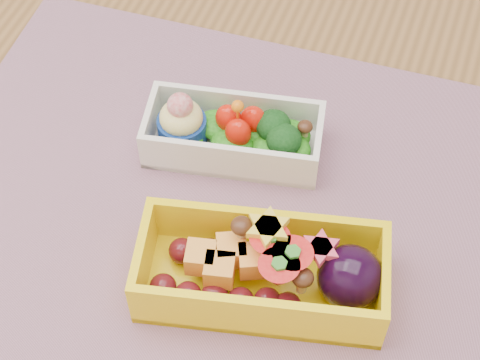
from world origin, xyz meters
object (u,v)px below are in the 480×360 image
(table, at_px, (269,294))
(placemat, at_px, (230,209))
(bento_white, at_px, (232,134))
(bento_yellow, at_px, (267,272))

(table, bearing_deg, placemat, 163.08)
(table, bearing_deg, bento_white, 130.07)
(placemat, bearing_deg, table, -16.92)
(placemat, height_order, bento_yellow, bento_yellow)
(bento_yellow, bearing_deg, placemat, 117.88)
(table, xyz_separation_m, placemat, (-0.04, 0.01, 0.10))
(bento_white, bearing_deg, bento_yellow, -69.97)
(bento_yellow, bearing_deg, bento_white, 107.92)
(table, distance_m, bento_white, 0.16)
(placemat, xyz_separation_m, bento_white, (-0.02, 0.06, 0.02))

